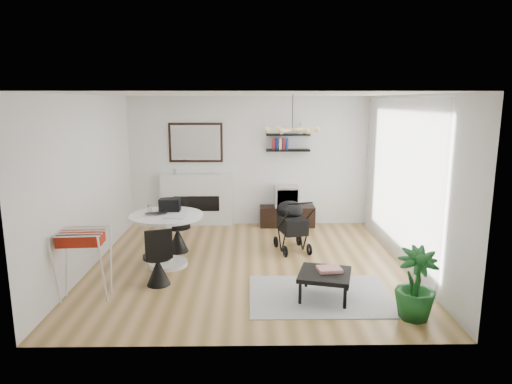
{
  "coord_description": "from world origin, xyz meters",
  "views": [
    {
      "loc": [
        0.02,
        -7.01,
        2.61
      ],
      "look_at": [
        0.12,
        0.4,
        1.12
      ],
      "focal_mm": 32.0,
      "sensor_mm": 36.0,
      "label": 1
    }
  ],
  "objects_px": {
    "potted_plant": "(416,284)",
    "coffee_table": "(325,275)",
    "fireplace": "(197,193)",
    "crt_tv": "(287,196)",
    "tv_console": "(287,216)",
    "stroller": "(292,227)",
    "drying_rack": "(84,263)",
    "dining_table": "(167,232)"
  },
  "relations": [
    {
      "from": "crt_tv",
      "to": "potted_plant",
      "type": "relative_size",
      "value": 0.56
    },
    {
      "from": "dining_table",
      "to": "coffee_table",
      "type": "bearing_deg",
      "value": -28.41
    },
    {
      "from": "drying_rack",
      "to": "stroller",
      "type": "relative_size",
      "value": 0.99
    },
    {
      "from": "crt_tv",
      "to": "potted_plant",
      "type": "distance_m",
      "value": 4.35
    },
    {
      "from": "dining_table",
      "to": "fireplace",
      "type": "bearing_deg",
      "value": 85.35
    },
    {
      "from": "fireplace",
      "to": "crt_tv",
      "type": "xyz_separation_m",
      "value": [
        1.89,
        -0.14,
        -0.04
      ]
    },
    {
      "from": "drying_rack",
      "to": "fireplace",
      "type": "bearing_deg",
      "value": 70.0
    },
    {
      "from": "potted_plant",
      "to": "tv_console",
      "type": "bearing_deg",
      "value": 106.13
    },
    {
      "from": "coffee_table",
      "to": "fireplace",
      "type": "bearing_deg",
      "value": 119.73
    },
    {
      "from": "drying_rack",
      "to": "potted_plant",
      "type": "relative_size",
      "value": 1.08
    },
    {
      "from": "drying_rack",
      "to": "coffee_table",
      "type": "relative_size",
      "value": 1.17
    },
    {
      "from": "dining_table",
      "to": "coffee_table",
      "type": "relative_size",
      "value": 1.42
    },
    {
      "from": "fireplace",
      "to": "tv_console",
      "type": "relative_size",
      "value": 1.9
    },
    {
      "from": "potted_plant",
      "to": "coffee_table",
      "type": "bearing_deg",
      "value": 148.97
    },
    {
      "from": "fireplace",
      "to": "crt_tv",
      "type": "bearing_deg",
      "value": -4.11
    },
    {
      "from": "fireplace",
      "to": "dining_table",
      "type": "bearing_deg",
      "value": -94.65
    },
    {
      "from": "drying_rack",
      "to": "tv_console",
      "type": "bearing_deg",
      "value": 46.27
    },
    {
      "from": "fireplace",
      "to": "potted_plant",
      "type": "distance_m",
      "value": 5.32
    },
    {
      "from": "fireplace",
      "to": "stroller",
      "type": "distance_m",
      "value": 2.52
    },
    {
      "from": "tv_console",
      "to": "coffee_table",
      "type": "distance_m",
      "value": 3.58
    },
    {
      "from": "fireplace",
      "to": "stroller",
      "type": "height_order",
      "value": "fireplace"
    },
    {
      "from": "dining_table",
      "to": "stroller",
      "type": "relative_size",
      "value": 1.2
    },
    {
      "from": "tv_console",
      "to": "dining_table",
      "type": "xyz_separation_m",
      "value": [
        -2.11,
        -2.32,
        0.35
      ]
    },
    {
      "from": "fireplace",
      "to": "coffee_table",
      "type": "distance_m",
      "value": 4.28
    },
    {
      "from": "stroller",
      "to": "potted_plant",
      "type": "xyz_separation_m",
      "value": [
        1.26,
        -2.62,
        0.03
      ]
    },
    {
      "from": "fireplace",
      "to": "coffee_table",
      "type": "bearing_deg",
      "value": -60.27
    },
    {
      "from": "crt_tv",
      "to": "coffee_table",
      "type": "distance_m",
      "value": 3.59
    },
    {
      "from": "crt_tv",
      "to": "drying_rack",
      "type": "height_order",
      "value": "drying_rack"
    },
    {
      "from": "dining_table",
      "to": "tv_console",
      "type": "bearing_deg",
      "value": 47.76
    },
    {
      "from": "fireplace",
      "to": "drying_rack",
      "type": "distance_m",
      "value": 3.85
    },
    {
      "from": "drying_rack",
      "to": "coffee_table",
      "type": "height_order",
      "value": "drying_rack"
    },
    {
      "from": "dining_table",
      "to": "stroller",
      "type": "height_order",
      "value": "stroller"
    },
    {
      "from": "crt_tv",
      "to": "potted_plant",
      "type": "xyz_separation_m",
      "value": [
        1.22,
        -4.17,
        -0.2
      ]
    },
    {
      "from": "drying_rack",
      "to": "crt_tv",
      "type": "bearing_deg",
      "value": 46.39
    },
    {
      "from": "crt_tv",
      "to": "stroller",
      "type": "relative_size",
      "value": 0.51
    },
    {
      "from": "tv_console",
      "to": "dining_table",
      "type": "height_order",
      "value": "dining_table"
    },
    {
      "from": "tv_console",
      "to": "stroller",
      "type": "relative_size",
      "value": 1.18
    },
    {
      "from": "dining_table",
      "to": "drying_rack",
      "type": "height_order",
      "value": "drying_rack"
    },
    {
      "from": "tv_console",
      "to": "fireplace",
      "type": "bearing_deg",
      "value": 176.02
    },
    {
      "from": "crt_tv",
      "to": "drying_rack",
      "type": "relative_size",
      "value": 0.52
    },
    {
      "from": "fireplace",
      "to": "coffee_table",
      "type": "height_order",
      "value": "fireplace"
    },
    {
      "from": "dining_table",
      "to": "potted_plant",
      "type": "height_order",
      "value": "potted_plant"
    }
  ]
}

